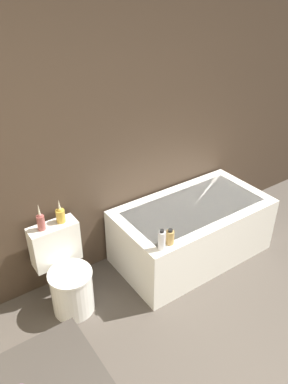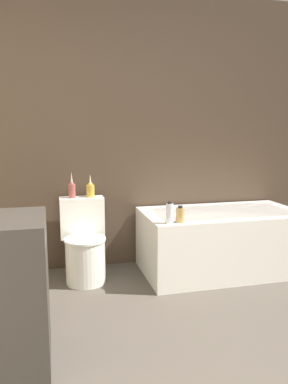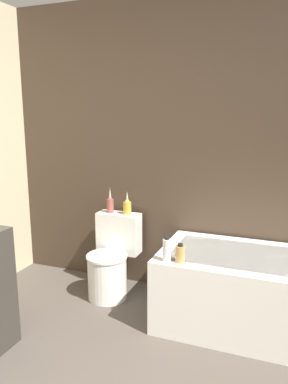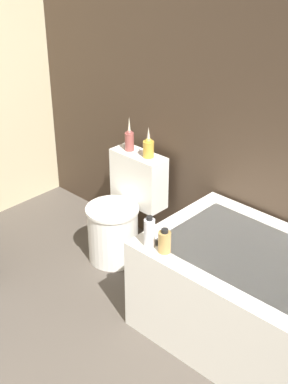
% 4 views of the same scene
% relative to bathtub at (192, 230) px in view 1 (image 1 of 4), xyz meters
% --- Properties ---
extents(wall_back_tiled, '(6.40, 0.06, 2.60)m').
position_rel_bathtub_xyz_m(wall_back_tiled, '(-0.75, 0.45, 1.01)').
color(wall_back_tiled, '#423326').
rests_on(wall_back_tiled, ground_plane).
extents(bathtub, '(1.48, 0.79, 0.57)m').
position_rel_bathtub_xyz_m(bathtub, '(0.00, 0.00, 0.00)').
color(bathtub, white).
rests_on(bathtub, ground).
extents(toilet, '(0.40, 0.52, 0.71)m').
position_rel_bathtub_xyz_m(toilet, '(-1.27, 0.11, 0.02)').
color(toilet, white).
rests_on(toilet, ground).
extents(vase_gold, '(0.06, 0.06, 0.24)m').
position_rel_bathtub_xyz_m(vase_gold, '(-1.36, 0.27, 0.50)').
color(vase_gold, '#994C47').
rests_on(vase_gold, toilet).
extents(vase_silver, '(0.07, 0.07, 0.21)m').
position_rel_bathtub_xyz_m(vase_silver, '(-1.19, 0.28, 0.50)').
color(vase_silver, gold).
rests_on(vase_silver, toilet).
extents(shampoo_bottle_tall, '(0.06, 0.06, 0.18)m').
position_rel_bathtub_xyz_m(shampoo_bottle_tall, '(-0.62, -0.32, 0.37)').
color(shampoo_bottle_tall, silver).
rests_on(shampoo_bottle_tall, bathtub).
extents(shampoo_bottle_short, '(0.07, 0.07, 0.14)m').
position_rel_bathtub_xyz_m(shampoo_bottle_short, '(-0.52, -0.31, 0.35)').
color(shampoo_bottle_short, tan).
rests_on(shampoo_bottle_short, bathtub).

